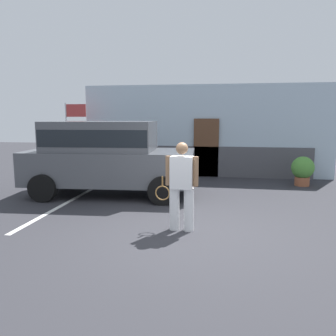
% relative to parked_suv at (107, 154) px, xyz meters
% --- Properties ---
extents(ground_plane, '(40.00, 40.00, 0.00)m').
position_rel_parked_suv_xyz_m(ground_plane, '(2.50, -2.81, -1.15)').
color(ground_plane, '#2D2D33').
extents(parking_stripe_0, '(0.12, 4.40, 0.01)m').
position_rel_parked_suv_xyz_m(parking_stripe_0, '(-0.72, -1.31, -1.14)').
color(parking_stripe_0, silver).
rests_on(parking_stripe_0, ground_plane).
extents(house_frontage, '(9.01, 0.40, 3.31)m').
position_rel_parked_suv_xyz_m(house_frontage, '(2.50, 3.57, 0.41)').
color(house_frontage, silver).
rests_on(house_frontage, ground_plane).
extents(parked_suv, '(4.72, 2.42, 2.05)m').
position_rel_parked_suv_xyz_m(parked_suv, '(0.00, 0.00, 0.00)').
color(parked_suv, '#4C4F54').
rests_on(parked_suv, ground_plane).
extents(tennis_player_man, '(0.89, 0.29, 1.71)m').
position_rel_parked_suv_xyz_m(tennis_player_man, '(2.43, -2.67, -0.26)').
color(tennis_player_man, white).
rests_on(tennis_player_man, ground_plane).
extents(potted_plant_by_porch, '(0.71, 0.71, 0.93)m').
position_rel_parked_suv_xyz_m(potted_plant_by_porch, '(5.67, 2.23, -0.63)').
color(potted_plant_by_porch, '#9E5638').
rests_on(potted_plant_by_porch, ground_plane).
extents(flag_pole, '(0.80, 0.05, 2.66)m').
position_rel_parked_suv_xyz_m(flag_pole, '(-2.29, 2.74, 0.72)').
color(flag_pole, silver).
rests_on(flag_pole, ground_plane).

